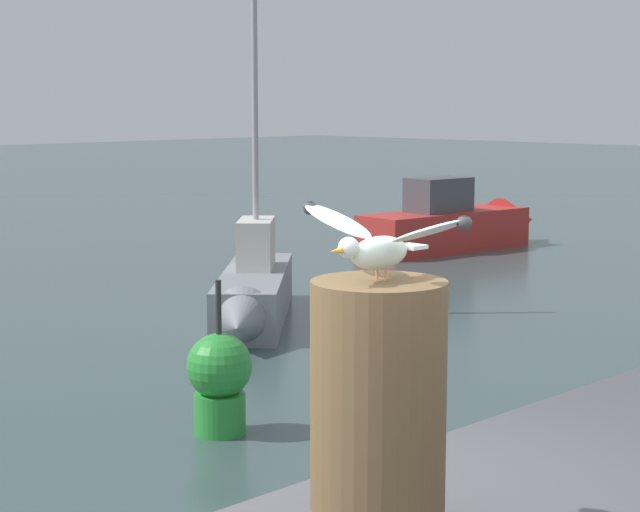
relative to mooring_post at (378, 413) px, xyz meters
The scene contains 5 objects.
mooring_post is the anchor object (origin of this frame).
seagull 0.53m from the mooring_post, behind, with size 0.39×0.66×0.22m.
boat_grey 10.65m from the mooring_post, 50.54° to the left, with size 3.40×3.28×4.36m.
boat_red 17.82m from the mooring_post, 36.87° to the left, with size 4.44×1.42×1.46m.
channel_buoy 6.08m from the mooring_post, 54.95° to the left, with size 0.56×0.56×1.33m.
Camera 1 is at (-2.32, -2.71, 2.82)m, focal length 61.75 mm.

